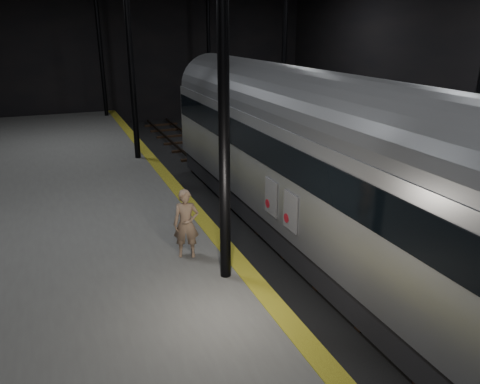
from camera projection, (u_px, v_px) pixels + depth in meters
ground at (286, 228)px, 16.85m from camera, size 44.00×44.00×0.00m
platform_left at (64, 251)px, 14.04m from camera, size 9.00×43.80×1.00m
platform_right at (448, 190)px, 19.32m from camera, size 9.00×43.80×1.00m
tactile_strip at (199, 215)px, 15.37m from camera, size 0.50×43.80×0.01m
track at (286, 227)px, 16.82m from camera, size 2.40×43.00×0.24m
train at (321, 159)px, 14.03m from camera, size 3.11×20.79×5.56m
woman at (186, 224)px, 12.36m from camera, size 0.79×0.65×1.88m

